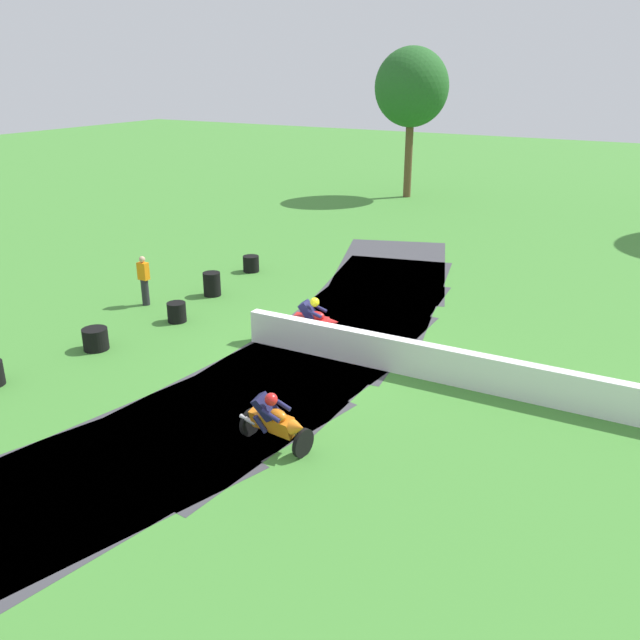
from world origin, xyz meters
TOP-DOWN VIEW (x-y plane):
  - ground_plane at (0.00, 0.00)m, footprint 120.00×120.00m
  - track_asphalt at (-0.62, -0.01)m, footprint 7.15×26.30m
  - safety_barrier at (5.36, 0.09)m, footprint 14.74×0.55m
  - motorcycle_lead_orange at (1.65, -4.56)m, footprint 1.70×0.92m
  - motorcycle_chase_red at (-0.42, 0.59)m, footprint 1.68×0.80m
  - tire_stack_mid_a at (-5.42, -2.71)m, footprint 0.69×0.69m
  - tire_stack_mid_b at (-4.89, 0.02)m, footprint 0.57×0.57m
  - tire_stack_far at (-5.49, 2.51)m, footprint 0.58×0.58m
  - tire_stack_extra_a at (-5.95, 5.45)m, footprint 0.60×0.60m
  - track_marshal at (-6.78, 0.70)m, footprint 0.34×0.24m
  - tree_far_right at (-6.72, 22.48)m, footprint 4.12×4.12m

SIDE VIEW (x-z plane):
  - ground_plane at x=0.00m, z-range 0.00..0.00m
  - track_asphalt at x=-0.62m, z-range 0.00..0.01m
  - tire_stack_mid_b at x=-4.89m, z-range 0.00..0.60m
  - tire_stack_extra_a at x=-5.95m, z-range 0.00..0.60m
  - tire_stack_mid_a at x=-5.42m, z-range 0.00..0.60m
  - tire_stack_far at x=-5.49m, z-range 0.00..0.80m
  - safety_barrier at x=5.36m, z-range 0.00..0.90m
  - motorcycle_lead_orange at x=1.65m, z-range -0.08..1.35m
  - motorcycle_chase_red at x=-0.42m, z-range -0.05..1.37m
  - track_marshal at x=-6.78m, z-range 0.00..1.63m
  - tree_far_right at x=-6.72m, z-range 1.93..10.20m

